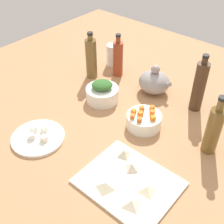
% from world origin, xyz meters
% --- Properties ---
extents(tabletop, '(1.90, 1.90, 0.03)m').
position_xyz_m(tabletop, '(0.00, 0.00, 0.01)').
color(tabletop, '#AF7C52').
rests_on(tabletop, ground).
extents(cutting_board, '(0.31, 0.26, 0.01)m').
position_xyz_m(cutting_board, '(0.25, -0.21, 0.03)').
color(cutting_board, white).
rests_on(cutting_board, tabletop).
extents(plate_tofu, '(0.21, 0.21, 0.01)m').
position_xyz_m(plate_tofu, '(-0.15, -0.27, 0.04)').
color(plate_tofu, white).
rests_on(plate_tofu, tabletop).
extents(bowl_greens, '(0.15, 0.15, 0.06)m').
position_xyz_m(bowl_greens, '(-0.13, 0.09, 0.06)').
color(bowl_greens, white).
rests_on(bowl_greens, tabletop).
extents(bowl_carrots, '(0.14, 0.14, 0.06)m').
position_xyz_m(bowl_carrots, '(0.12, 0.06, 0.06)').
color(bowl_carrots, white).
rests_on(bowl_carrots, tabletop).
extents(teapot, '(0.16, 0.14, 0.14)m').
position_xyz_m(teapot, '(0.01, 0.30, 0.08)').
color(teapot, gray).
rests_on(teapot, tabletop).
extents(bottle_0, '(0.05, 0.05, 0.26)m').
position_xyz_m(bottle_0, '(0.22, 0.31, 0.15)').
color(bottle_0, '#452F1C').
rests_on(bottle_0, tabletop).
extents(bottle_1, '(0.05, 0.05, 0.24)m').
position_xyz_m(bottle_1, '(0.38, 0.11, 0.13)').
color(bottle_1, brown).
rests_on(bottle_1, tabletop).
extents(bottle_2, '(0.05, 0.05, 0.22)m').
position_xyz_m(bottle_2, '(-0.22, 0.30, 0.13)').
color(bottle_2, '#92371D').
rests_on(bottle_2, tabletop).
extents(bottle_3, '(0.06, 0.06, 0.24)m').
position_xyz_m(bottle_3, '(-0.31, 0.20, 0.13)').
color(bottle_3, brown).
rests_on(bottle_3, tabletop).
extents(drinking_glass_0, '(0.07, 0.07, 0.12)m').
position_xyz_m(drinking_glass_0, '(-0.31, 0.37, 0.09)').
color(drinking_glass_0, white).
rests_on(drinking_glass_0, tabletop).
extents(carrot_cube_0, '(0.02, 0.02, 0.02)m').
position_xyz_m(carrot_cube_0, '(0.12, 0.02, 0.10)').
color(carrot_cube_0, orange).
rests_on(carrot_cube_0, bowl_carrots).
extents(carrot_cube_1, '(0.03, 0.03, 0.02)m').
position_xyz_m(carrot_cube_1, '(0.09, 0.08, 0.10)').
color(carrot_cube_1, orange).
rests_on(carrot_cube_1, bowl_carrots).
extents(carrot_cube_2, '(0.02, 0.02, 0.02)m').
position_xyz_m(carrot_cube_2, '(0.08, 0.04, 0.10)').
color(carrot_cube_2, orange).
rests_on(carrot_cube_2, bowl_carrots).
extents(carrot_cube_3, '(0.02, 0.02, 0.02)m').
position_xyz_m(carrot_cube_3, '(0.14, 0.09, 0.10)').
color(carrot_cube_3, orange).
rests_on(carrot_cube_3, bowl_carrots).
extents(carrot_cube_4, '(0.02, 0.02, 0.02)m').
position_xyz_m(carrot_cube_4, '(0.16, 0.06, 0.10)').
color(carrot_cube_4, orange).
rests_on(carrot_cube_4, bowl_carrots).
extents(carrot_cube_5, '(0.03, 0.03, 0.02)m').
position_xyz_m(carrot_cube_5, '(0.12, 0.11, 0.10)').
color(carrot_cube_5, orange).
rests_on(carrot_cube_5, bowl_carrots).
extents(carrot_cube_6, '(0.02, 0.02, 0.02)m').
position_xyz_m(carrot_cube_6, '(0.11, 0.05, 0.10)').
color(carrot_cube_6, orange).
rests_on(carrot_cube_6, bowl_carrots).
extents(carrot_cube_7, '(0.02, 0.02, 0.02)m').
position_xyz_m(carrot_cube_7, '(0.09, 0.02, 0.10)').
color(carrot_cube_7, orange).
rests_on(carrot_cube_7, bowl_carrots).
extents(chopped_greens_mound, '(0.12, 0.12, 0.04)m').
position_xyz_m(chopped_greens_mound, '(-0.13, 0.09, 0.11)').
color(chopped_greens_mound, '#326729').
rests_on(chopped_greens_mound, bowl_greens).
extents(tofu_cube_0, '(0.03, 0.03, 0.02)m').
position_xyz_m(tofu_cube_0, '(-0.16, -0.29, 0.05)').
color(tofu_cube_0, white).
rests_on(tofu_cube_0, plate_tofu).
extents(tofu_cube_1, '(0.02, 0.02, 0.02)m').
position_xyz_m(tofu_cube_1, '(-0.19, -0.26, 0.05)').
color(tofu_cube_1, white).
rests_on(tofu_cube_1, plate_tofu).
extents(tofu_cube_2, '(0.02, 0.02, 0.02)m').
position_xyz_m(tofu_cube_2, '(-0.11, -0.27, 0.05)').
color(tofu_cube_2, white).
rests_on(tofu_cube_2, plate_tofu).
extents(tofu_cube_3, '(0.03, 0.03, 0.02)m').
position_xyz_m(tofu_cube_3, '(-0.16, -0.23, 0.05)').
color(tofu_cube_3, white).
rests_on(tofu_cube_3, plate_tofu).
extents(dumpling_0, '(0.08, 0.07, 0.02)m').
position_xyz_m(dumpling_0, '(0.31, -0.27, 0.05)').
color(dumpling_0, beige).
rests_on(dumpling_0, cutting_board).
extents(dumpling_1, '(0.06, 0.06, 0.03)m').
position_xyz_m(dumpling_1, '(0.17, -0.13, 0.05)').
color(dumpling_1, beige).
rests_on(dumpling_1, cutting_board).
extents(dumpling_2, '(0.07, 0.07, 0.02)m').
position_xyz_m(dumpling_2, '(0.32, -0.20, 0.05)').
color(dumpling_2, beige).
rests_on(dumpling_2, cutting_board).
extents(dumpling_3, '(0.07, 0.07, 0.03)m').
position_xyz_m(dumpling_3, '(0.21, -0.28, 0.05)').
color(dumpling_3, beige).
rests_on(dumpling_3, cutting_board).
extents(dumpling_4, '(0.04, 0.04, 0.03)m').
position_xyz_m(dumpling_4, '(0.23, -0.16, 0.05)').
color(dumpling_4, beige).
rests_on(dumpling_4, cutting_board).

